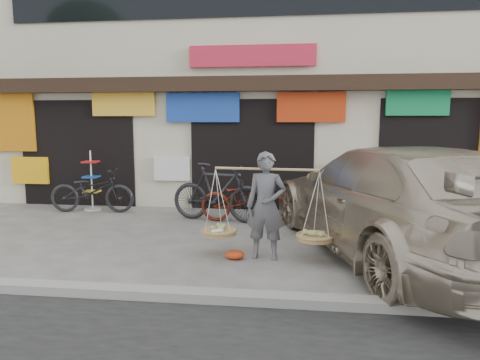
# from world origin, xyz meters

# --- Properties ---
(ground) EXTENTS (70.00, 70.00, 0.00)m
(ground) POSITION_xyz_m (0.00, 0.00, 0.00)
(ground) COLOR gray
(ground) RESTS_ON ground
(kerb) EXTENTS (70.00, 0.25, 0.12)m
(kerb) POSITION_xyz_m (0.00, -2.00, 0.06)
(kerb) COLOR gray
(kerb) RESTS_ON ground
(shophouse_block) EXTENTS (14.00, 6.32, 7.00)m
(shophouse_block) POSITION_xyz_m (-0.00, 6.42, 3.45)
(shophouse_block) COLOR beige
(shophouse_block) RESTS_ON ground
(street_vendor) EXTENTS (2.09, 0.69, 1.71)m
(street_vendor) POSITION_xyz_m (0.58, -0.28, 0.79)
(street_vendor) COLOR #5B5B60
(street_vendor) RESTS_ON ground
(bike_0) EXTENTS (2.06, 0.86, 1.05)m
(bike_0) POSITION_xyz_m (-3.77, 2.69, 0.53)
(bike_0) COLOR black
(bike_0) RESTS_ON ground
(bike_1) EXTENTS (2.20, 1.01, 1.28)m
(bike_1) POSITION_xyz_m (-0.61, 2.14, 0.64)
(bike_1) COLOR black
(bike_1) RESTS_ON ground
(bike_2) EXTENTS (1.98, 0.83, 1.01)m
(bike_2) POSITION_xyz_m (-0.02, 2.09, 0.51)
(bike_2) COLOR #581C0F
(bike_2) RESTS_ON ground
(suv) EXTENTS (4.26, 6.69, 1.81)m
(suv) POSITION_xyz_m (2.62, 0.18, 0.90)
(suv) COLOR #BDAF98
(suv) RESTS_ON ground
(display_rack) EXTENTS (0.40, 0.40, 1.47)m
(display_rack) POSITION_xyz_m (-3.90, 2.94, 0.59)
(display_rack) COLOR silver
(display_rack) RESTS_ON ground
(red_bag) EXTENTS (0.31, 0.25, 0.14)m
(red_bag) POSITION_xyz_m (0.10, -0.39, 0.07)
(red_bag) COLOR red
(red_bag) RESTS_ON ground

